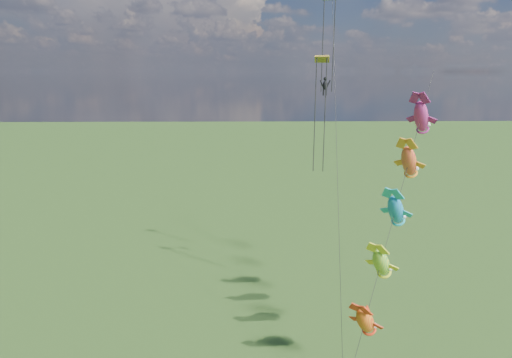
{
  "coord_description": "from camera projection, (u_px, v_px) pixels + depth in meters",
  "views": [
    {
      "loc": [
        13.88,
        -16.52,
        18.83
      ],
      "look_at": [
        14.42,
        11.54,
        11.77
      ],
      "focal_mm": 30.0,
      "sensor_mm": 36.0,
      "label": 1
    }
  ],
  "objects": [
    {
      "name": "fish_windsock_rig",
      "position": [
        396.0,
        210.0,
        26.0
      ],
      "size": [
        9.21,
        13.18,
        18.96
      ],
      "rotation": [
        0.0,
        0.0,
        -0.28
      ],
      "color": "brown",
      "rests_on": "ground"
    },
    {
      "name": "parafoil_rig",
      "position": [
        326.0,
        78.0,
        33.62
      ],
      "size": [
        2.25,
        17.54,
        27.2
      ],
      "rotation": [
        0.0,
        0.0,
        0.01
      ],
      "color": "brown",
      "rests_on": "ground"
    }
  ]
}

